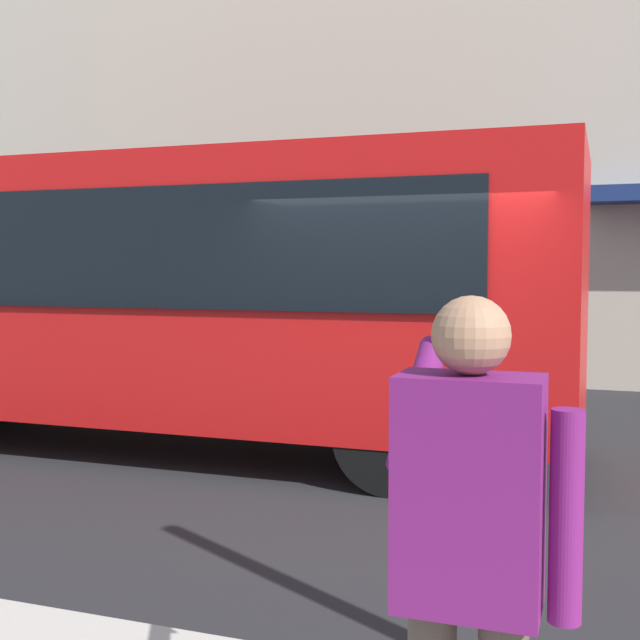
% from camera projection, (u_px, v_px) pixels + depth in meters
% --- Properties ---
extents(ground_plane, '(60.00, 60.00, 0.00)m').
position_uv_depth(ground_plane, '(407.00, 484.00, 7.17)').
color(ground_plane, '#232326').
extents(building_facade_far, '(28.00, 1.55, 12.00)m').
position_uv_depth(building_facade_far, '(508.00, 17.00, 13.16)').
color(building_facade_far, beige).
rests_on(building_facade_far, ground_plane).
extents(red_bus, '(9.05, 2.54, 3.08)m').
position_uv_depth(red_bus, '(148.00, 289.00, 8.78)').
color(red_bus, red).
rests_on(red_bus, ground_plane).
extents(pedestrian_photographer, '(0.53, 0.52, 1.70)m').
position_uv_depth(pedestrian_photographer, '(470.00, 548.00, 2.26)').
color(pedestrian_photographer, '#4C4238').
rests_on(pedestrian_photographer, sidewalk_curb).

